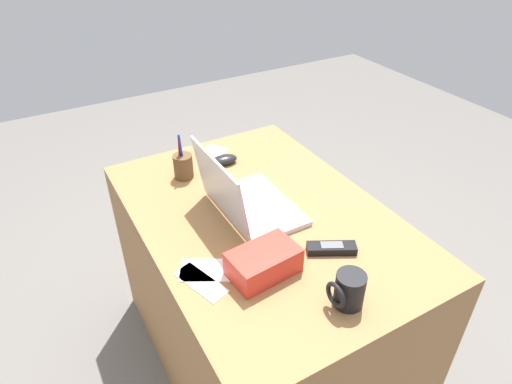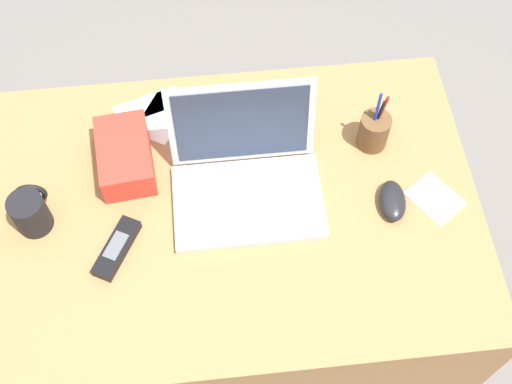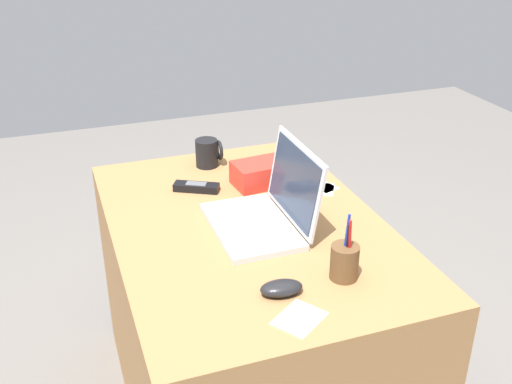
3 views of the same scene
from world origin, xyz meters
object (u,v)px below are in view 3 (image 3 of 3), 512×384
(coffee_mug_white, at_px, (208,153))
(snack_bag, at_px, (263,173))
(cordless_phone, at_px, (196,187))
(pen_holder, at_px, (344,261))
(laptop, at_px, (267,211))
(computer_mouse, at_px, (281,288))

(coffee_mug_white, xyz_separation_m, snack_bag, (0.20, 0.13, -0.01))
(cordless_phone, height_order, snack_bag, snack_bag)
(cordless_phone, distance_m, pen_holder, 0.63)
(laptop, bearing_deg, pen_holder, 16.17)
(snack_bag, bearing_deg, computer_mouse, -15.98)
(cordless_phone, xyz_separation_m, snack_bag, (0.02, 0.22, 0.03))
(laptop, xyz_separation_m, computer_mouse, (0.32, -0.08, -0.03))
(laptop, bearing_deg, computer_mouse, -14.48)
(computer_mouse, distance_m, cordless_phone, 0.61)
(computer_mouse, height_order, snack_bag, snack_bag)
(computer_mouse, distance_m, coffee_mug_white, 0.79)
(coffee_mug_white, distance_m, cordless_phone, 0.20)
(coffee_mug_white, distance_m, pen_holder, 0.78)
(laptop, height_order, pen_holder, laptop)
(computer_mouse, height_order, coffee_mug_white, coffee_mug_white)
(computer_mouse, relative_size, coffee_mug_white, 1.07)
(cordless_phone, bearing_deg, computer_mouse, 4.67)
(computer_mouse, relative_size, pen_holder, 0.59)
(computer_mouse, xyz_separation_m, snack_bag, (-0.58, 0.17, 0.02))
(laptop, xyz_separation_m, cordless_phone, (-0.29, -0.13, -0.04))
(coffee_mug_white, relative_size, snack_bag, 0.51)
(cordless_phone, bearing_deg, laptop, 24.41)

